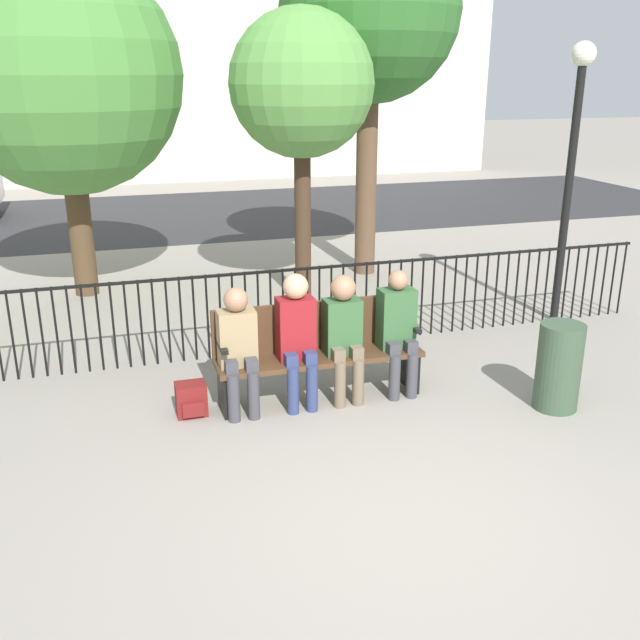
{
  "coord_description": "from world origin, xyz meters",
  "views": [
    {
      "loc": [
        -1.81,
        -3.86,
        2.96
      ],
      "look_at": [
        0.0,
        2.09,
        0.8
      ],
      "focal_mm": 40.0,
      "sensor_mm": 36.0,
      "label": 1
    }
  ],
  "objects_px": {
    "trash_bin": "(559,367)",
    "lamp_post": "(574,140)",
    "seated_person_2": "(344,330)",
    "seated_person_0": "(238,344)",
    "backpack": "(191,400)",
    "tree_1": "(63,76)",
    "park_bench": "(318,347)",
    "seated_person_3": "(398,326)",
    "seated_person_1": "(297,333)",
    "tree_2": "(370,12)",
    "tree_0": "(302,86)"
  },
  "relations": [
    {
      "from": "seated_person_2",
      "to": "seated_person_3",
      "type": "relative_size",
      "value": 1.0
    },
    {
      "from": "park_bench",
      "to": "tree_0",
      "type": "bearing_deg",
      "value": 76.91
    },
    {
      "from": "tree_0",
      "to": "tree_2",
      "type": "distance_m",
      "value": 2.0
    },
    {
      "from": "seated_person_2",
      "to": "tree_2",
      "type": "xyz_separation_m",
      "value": [
        1.8,
        4.27,
        3.07
      ]
    },
    {
      "from": "tree_1",
      "to": "lamp_post",
      "type": "xyz_separation_m",
      "value": [
        5.67,
        -2.92,
        -0.71
      ]
    },
    {
      "from": "park_bench",
      "to": "trash_bin",
      "type": "height_order",
      "value": "park_bench"
    },
    {
      "from": "backpack",
      "to": "tree_0",
      "type": "bearing_deg",
      "value": 57.84
    },
    {
      "from": "seated_person_0",
      "to": "lamp_post",
      "type": "distance_m",
      "value": 4.78
    },
    {
      "from": "park_bench",
      "to": "seated_person_2",
      "type": "bearing_deg",
      "value": -31.01
    },
    {
      "from": "lamp_post",
      "to": "trash_bin",
      "type": "xyz_separation_m",
      "value": [
        -1.47,
        -2.17,
        -1.81
      ]
    },
    {
      "from": "seated_person_1",
      "to": "tree_0",
      "type": "relative_size",
      "value": 0.34
    },
    {
      "from": "seated_person_1",
      "to": "seated_person_3",
      "type": "height_order",
      "value": "seated_person_1"
    },
    {
      "from": "seated_person_0",
      "to": "tree_1",
      "type": "bearing_deg",
      "value": 107.62
    },
    {
      "from": "tree_1",
      "to": "trash_bin",
      "type": "height_order",
      "value": "tree_1"
    },
    {
      "from": "seated_person_3",
      "to": "tree_1",
      "type": "distance_m",
      "value": 5.68
    },
    {
      "from": "park_bench",
      "to": "backpack",
      "type": "bearing_deg",
      "value": -176.9
    },
    {
      "from": "seated_person_3",
      "to": "trash_bin",
      "type": "bearing_deg",
      "value": -30.99
    },
    {
      "from": "tree_2",
      "to": "tree_0",
      "type": "bearing_deg",
      "value": -138.75
    },
    {
      "from": "seated_person_0",
      "to": "tree_2",
      "type": "bearing_deg",
      "value": 56.77
    },
    {
      "from": "trash_bin",
      "to": "lamp_post",
      "type": "bearing_deg",
      "value": 55.93
    },
    {
      "from": "tree_1",
      "to": "seated_person_3",
      "type": "bearing_deg",
      "value": -55.96
    },
    {
      "from": "backpack",
      "to": "trash_bin",
      "type": "bearing_deg",
      "value": -14.32
    },
    {
      "from": "park_bench",
      "to": "tree_1",
      "type": "bearing_deg",
      "value": 117.21
    },
    {
      "from": "tree_2",
      "to": "trash_bin",
      "type": "xyz_separation_m",
      "value": [
        0.03,
        -5.04,
        -3.36
      ]
    },
    {
      "from": "park_bench",
      "to": "seated_person_3",
      "type": "bearing_deg",
      "value": -9.65
    },
    {
      "from": "tree_0",
      "to": "trash_bin",
      "type": "height_order",
      "value": "tree_0"
    },
    {
      "from": "seated_person_1",
      "to": "lamp_post",
      "type": "distance_m",
      "value": 4.28
    },
    {
      "from": "park_bench",
      "to": "lamp_post",
      "type": "bearing_deg",
      "value": 19.9
    },
    {
      "from": "seated_person_0",
      "to": "seated_person_2",
      "type": "relative_size",
      "value": 0.97
    },
    {
      "from": "park_bench",
      "to": "seated_person_2",
      "type": "distance_m",
      "value": 0.32
    },
    {
      "from": "tree_1",
      "to": "seated_person_0",
      "type": "bearing_deg",
      "value": -72.38
    },
    {
      "from": "seated_person_3",
      "to": "tree_2",
      "type": "height_order",
      "value": "tree_2"
    },
    {
      "from": "tree_2",
      "to": "trash_bin",
      "type": "height_order",
      "value": "tree_2"
    },
    {
      "from": "seated_person_2",
      "to": "seated_person_1",
      "type": "bearing_deg",
      "value": 179.7
    },
    {
      "from": "seated_person_2",
      "to": "trash_bin",
      "type": "bearing_deg",
      "value": -22.83
    },
    {
      "from": "seated_person_0",
      "to": "backpack",
      "type": "bearing_deg",
      "value": 171.53
    },
    {
      "from": "seated_person_1",
      "to": "backpack",
      "type": "height_order",
      "value": "seated_person_1"
    },
    {
      "from": "backpack",
      "to": "tree_2",
      "type": "bearing_deg",
      "value": 52.41
    },
    {
      "from": "seated_person_3",
      "to": "lamp_post",
      "type": "distance_m",
      "value": 3.45
    },
    {
      "from": "tree_1",
      "to": "lamp_post",
      "type": "relative_size",
      "value": 1.35
    },
    {
      "from": "seated_person_0",
      "to": "trash_bin",
      "type": "distance_m",
      "value": 2.94
    },
    {
      "from": "park_bench",
      "to": "seated_person_3",
      "type": "distance_m",
      "value": 0.79
    },
    {
      "from": "seated_person_0",
      "to": "seated_person_2",
      "type": "height_order",
      "value": "seated_person_2"
    },
    {
      "from": "trash_bin",
      "to": "tree_0",
      "type": "bearing_deg",
      "value": 109.25
    },
    {
      "from": "seated_person_1",
      "to": "tree_1",
      "type": "height_order",
      "value": "tree_1"
    },
    {
      "from": "park_bench",
      "to": "backpack",
      "type": "height_order",
      "value": "park_bench"
    },
    {
      "from": "seated_person_0",
      "to": "trash_bin",
      "type": "bearing_deg",
      "value": -15.21
    },
    {
      "from": "tree_1",
      "to": "tree_2",
      "type": "xyz_separation_m",
      "value": [
        4.17,
        -0.05,
        0.84
      ]
    },
    {
      "from": "seated_person_1",
      "to": "trash_bin",
      "type": "xyz_separation_m",
      "value": [
        2.28,
        -0.77,
        -0.31
      ]
    },
    {
      "from": "tree_1",
      "to": "trash_bin",
      "type": "distance_m",
      "value": 7.06
    }
  ]
}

